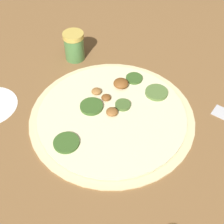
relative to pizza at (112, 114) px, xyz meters
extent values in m
plane|color=brown|center=(0.00, 0.00, -0.01)|extent=(3.00, 3.00, 0.00)
cylinder|color=beige|center=(0.00, 0.00, 0.00)|extent=(0.37, 0.37, 0.01)
cylinder|color=beige|center=(0.00, 0.00, 0.00)|extent=(0.33, 0.33, 0.00)
cylinder|color=#385B23|center=(-0.08, 0.10, 0.01)|extent=(0.05, 0.05, 0.01)
ellipsoid|color=brown|center=(0.04, 0.01, 0.01)|extent=(0.02, 0.02, 0.01)
cylinder|color=#567538|center=(0.05, -0.11, 0.01)|extent=(0.05, 0.05, 0.01)
ellipsoid|color=brown|center=(0.09, -0.03, 0.01)|extent=(0.04, 0.04, 0.02)
cylinder|color=#385B23|center=(0.11, -0.06, 0.01)|extent=(0.04, 0.04, 0.01)
ellipsoid|color=brown|center=(-0.01, 0.00, 0.01)|extent=(0.03, 0.03, 0.01)
cylinder|color=#385B23|center=(0.02, 0.05, 0.01)|extent=(0.05, 0.05, 0.01)
cylinder|color=#47662D|center=(0.02, -0.03, 0.01)|extent=(0.04, 0.04, 0.01)
ellipsoid|color=#996633|center=(0.07, 0.03, 0.01)|extent=(0.02, 0.02, 0.01)
cylinder|color=#4C7F42|center=(0.22, 0.08, 0.03)|extent=(0.05, 0.05, 0.07)
cylinder|color=gold|center=(0.22, 0.08, 0.07)|extent=(0.05, 0.05, 0.01)
camera|label=1|loc=(-0.47, 0.04, 0.52)|focal=50.00mm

